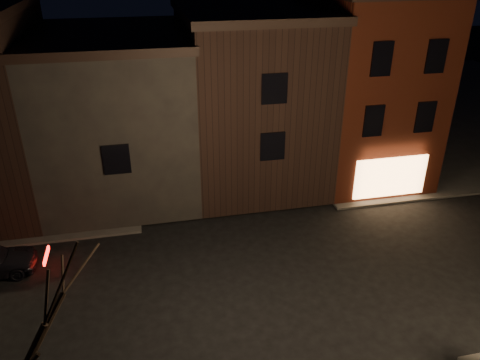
# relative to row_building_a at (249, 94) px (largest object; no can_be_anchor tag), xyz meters

# --- Properties ---
(ground) EXTENTS (120.00, 120.00, 0.00)m
(ground) POSITION_rel_row_building_a_xyz_m (-1.50, -10.50, -4.83)
(ground) COLOR black
(ground) RESTS_ON ground
(sidewalk_far_right) EXTENTS (30.00, 30.00, 0.12)m
(sidewalk_far_right) POSITION_rel_row_building_a_xyz_m (18.50, 9.50, -4.77)
(sidewalk_far_right) COLOR #2D2B28
(sidewalk_far_right) RESTS_ON ground
(corner_building) EXTENTS (6.50, 8.50, 10.50)m
(corner_building) POSITION_rel_row_building_a_xyz_m (6.50, -1.03, 0.57)
(corner_building) COLOR #4C1A0D
(corner_building) RESTS_ON ground
(row_building_a) EXTENTS (7.30, 10.30, 9.40)m
(row_building_a) POSITION_rel_row_building_a_xyz_m (0.00, 0.00, 0.00)
(row_building_a) COLOR black
(row_building_a) RESTS_ON ground
(row_building_b) EXTENTS (7.80, 10.30, 8.40)m
(row_building_b) POSITION_rel_row_building_a_xyz_m (-7.25, 0.00, -0.50)
(row_building_b) COLOR black
(row_building_b) RESTS_ON ground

